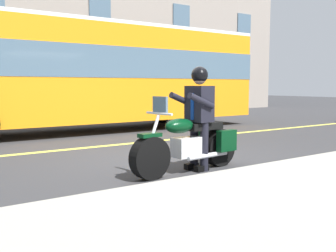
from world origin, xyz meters
name	(u,v)px	position (x,y,z in m)	size (l,w,h in m)	color
ground_plane	(163,158)	(0.00, 0.00, 0.00)	(80.00, 80.00, 0.00)	#333335
lane_center_stripe	(117,145)	(0.00, -2.00, 0.01)	(60.00, 0.16, 0.01)	#E5DB4C
motorcycle_main	(190,145)	(0.30, 1.27, 0.45)	(2.22, 0.73, 1.26)	black
rider_main	(199,109)	(0.12, 1.24, 1.04)	(0.66, 0.59, 1.74)	black
bus_near	(95,71)	(-0.81, -4.99, 1.87)	(11.05, 2.70, 3.30)	orange
building_backdrop	(76,12)	(-3.79, -14.00, 5.36)	(24.04, 6.06, 10.73)	gray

